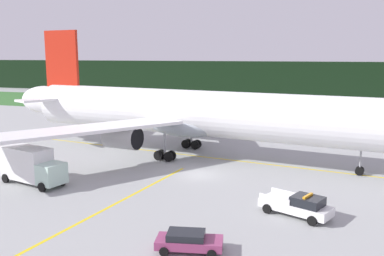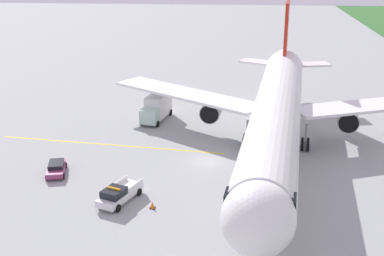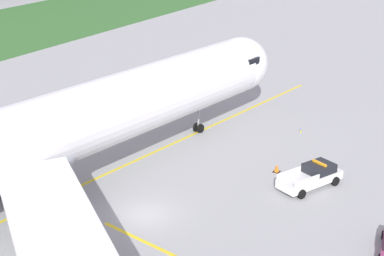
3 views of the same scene
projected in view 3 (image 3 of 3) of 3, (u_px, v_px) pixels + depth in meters
ground at (146, 215)px, 44.73m from camera, size 320.00×320.00×0.00m
taxiway_centerline_main at (51, 199)px, 46.99m from camera, size 76.37×10.04×0.01m
airliner at (38, 137)px, 44.62m from camera, size 58.61×47.50×16.00m
ops_pickup_truck at (312, 176)px, 48.74m from camera, size 6.00×3.99×1.94m
apron_cone at (277, 168)px, 51.48m from camera, size 0.57×0.57×0.71m
taxiway_edge_light_east at (301, 130)px, 59.85m from camera, size 0.12×0.12×0.44m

